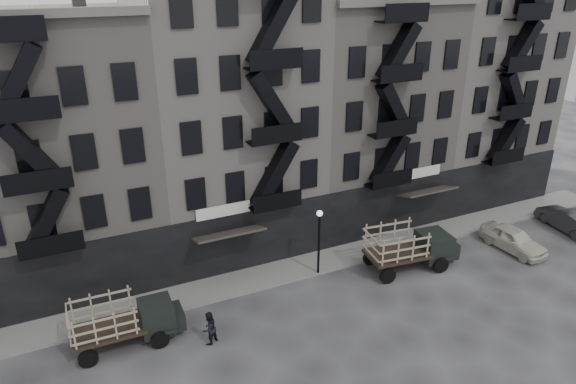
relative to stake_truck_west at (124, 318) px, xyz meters
name	(u,v)px	position (x,y,z in m)	size (l,w,h in m)	color
ground	(292,311)	(8.44, -1.18, -1.50)	(140.00, 140.00, 0.00)	#38383A
sidewalk	(265,276)	(8.44, 2.57, -1.42)	(55.00, 2.50, 0.15)	slate
building_midwest	(57,151)	(-1.56, 8.65, 6.00)	(10.00, 11.35, 16.20)	gray
building_center	(225,114)	(8.44, 8.65, 7.00)	(10.00, 11.35, 18.20)	#A49E97
building_mideast	(359,112)	(18.44, 8.65, 6.00)	(10.00, 11.35, 16.20)	gray
building_east	(468,80)	(28.44, 8.65, 7.50)	(10.00, 11.35, 19.20)	#A49E97
lamp_post	(319,234)	(11.44, 1.42, 1.28)	(0.36, 0.36, 4.28)	black
stake_truck_west	(124,318)	(0.00, 0.00, 0.00)	(5.30, 2.32, 2.63)	black
stake_truck_east	(410,244)	(16.81, -0.26, 0.15)	(5.95, 2.92, 2.88)	black
car_east	(513,239)	(24.39, -1.34, -0.73)	(1.81, 4.50, 1.53)	beige
car_far	(568,220)	(30.09, -0.96, -0.72)	(1.65, 4.72, 1.55)	#272729
pedestrian_mid	(209,328)	(3.70, -1.74, -0.62)	(0.86, 0.67, 1.76)	black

